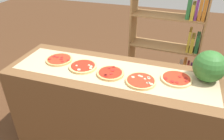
{
  "coord_description": "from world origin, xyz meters",
  "views": [
    {
      "loc": [
        0.53,
        -1.63,
        2.0
      ],
      "look_at": [
        0.0,
        0.0,
        0.97
      ],
      "focal_mm": 34.65,
      "sensor_mm": 36.0,
      "label": 1
    }
  ],
  "objects_px": {
    "pizza_mushroom_3": "(141,81)",
    "bookshelf": "(174,48)",
    "pizza_mushroom_1": "(83,66)",
    "watermelon": "(209,66)",
    "pizza_pepperoni_0": "(59,60)",
    "pizza_pepperoni_2": "(110,73)",
    "pizza_pepperoni_4": "(176,79)"
  },
  "relations": [
    {
      "from": "pizza_pepperoni_4",
      "to": "pizza_pepperoni_2",
      "type": "bearing_deg",
      "value": -170.93
    },
    {
      "from": "pizza_pepperoni_0",
      "to": "pizza_pepperoni_2",
      "type": "xyz_separation_m",
      "value": [
        0.58,
        -0.09,
        0.0
      ]
    },
    {
      "from": "watermelon",
      "to": "pizza_pepperoni_0",
      "type": "bearing_deg",
      "value": -176.34
    },
    {
      "from": "pizza_pepperoni_2",
      "to": "bookshelf",
      "type": "bearing_deg",
      "value": 65.26
    },
    {
      "from": "pizza_pepperoni_0",
      "to": "pizza_mushroom_3",
      "type": "bearing_deg",
      "value": -8.26
    },
    {
      "from": "pizza_mushroom_1",
      "to": "bookshelf",
      "type": "height_order",
      "value": "bookshelf"
    },
    {
      "from": "pizza_mushroom_1",
      "to": "pizza_mushroom_3",
      "type": "distance_m",
      "value": 0.58
    },
    {
      "from": "watermelon",
      "to": "bookshelf",
      "type": "distance_m",
      "value": 1.01
    },
    {
      "from": "pizza_mushroom_3",
      "to": "pizza_pepperoni_4",
      "type": "distance_m",
      "value": 0.32
    },
    {
      "from": "pizza_mushroom_3",
      "to": "bookshelf",
      "type": "xyz_separation_m",
      "value": [
        0.21,
        1.13,
        -0.17
      ]
    },
    {
      "from": "pizza_pepperoni_4",
      "to": "watermelon",
      "type": "distance_m",
      "value": 0.29
    },
    {
      "from": "pizza_pepperoni_0",
      "to": "watermelon",
      "type": "height_order",
      "value": "watermelon"
    },
    {
      "from": "pizza_pepperoni_2",
      "to": "pizza_pepperoni_4",
      "type": "xyz_separation_m",
      "value": [
        0.58,
        0.09,
        -0.0
      ]
    },
    {
      "from": "pizza_mushroom_3",
      "to": "bookshelf",
      "type": "distance_m",
      "value": 1.16
    },
    {
      "from": "bookshelf",
      "to": "pizza_pepperoni_4",
      "type": "bearing_deg",
      "value": -85.63
    },
    {
      "from": "pizza_mushroom_3",
      "to": "pizza_pepperoni_2",
      "type": "bearing_deg",
      "value": 172.35
    },
    {
      "from": "pizza_pepperoni_0",
      "to": "pizza_pepperoni_4",
      "type": "height_order",
      "value": "same"
    },
    {
      "from": "pizza_pepperoni_2",
      "to": "watermelon",
      "type": "height_order",
      "value": "watermelon"
    },
    {
      "from": "watermelon",
      "to": "bookshelf",
      "type": "height_order",
      "value": "bookshelf"
    },
    {
      "from": "pizza_mushroom_3",
      "to": "pizza_pepperoni_0",
      "type": "bearing_deg",
      "value": 171.74
    },
    {
      "from": "pizza_mushroom_3",
      "to": "bookshelf",
      "type": "bearing_deg",
      "value": 79.35
    },
    {
      "from": "pizza_pepperoni_0",
      "to": "pizza_pepperoni_2",
      "type": "distance_m",
      "value": 0.58
    },
    {
      "from": "pizza_mushroom_1",
      "to": "watermelon",
      "type": "height_order",
      "value": "watermelon"
    },
    {
      "from": "pizza_mushroom_1",
      "to": "watermelon",
      "type": "bearing_deg",
      "value": 7.34
    },
    {
      "from": "pizza_mushroom_3",
      "to": "bookshelf",
      "type": "relative_size",
      "value": 0.16
    },
    {
      "from": "pizza_pepperoni_4",
      "to": "bookshelf",
      "type": "bearing_deg",
      "value": 94.37
    },
    {
      "from": "watermelon",
      "to": "bookshelf",
      "type": "bearing_deg",
      "value": 109.61
    },
    {
      "from": "pizza_pepperoni_4",
      "to": "pizza_pepperoni_0",
      "type": "bearing_deg",
      "value": -179.74
    },
    {
      "from": "pizza_mushroom_1",
      "to": "pizza_pepperoni_4",
      "type": "distance_m",
      "value": 0.87
    },
    {
      "from": "pizza_mushroom_3",
      "to": "bookshelf",
      "type": "height_order",
      "value": "bookshelf"
    },
    {
      "from": "watermelon",
      "to": "pizza_mushroom_3",
      "type": "bearing_deg",
      "value": -158.12
    },
    {
      "from": "watermelon",
      "to": "pizza_pepperoni_2",
      "type": "bearing_deg",
      "value": -167.93
    }
  ]
}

